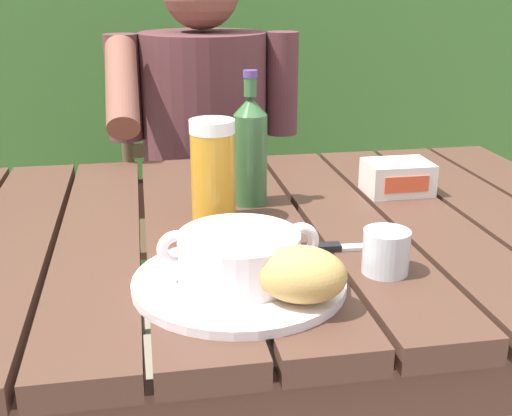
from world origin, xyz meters
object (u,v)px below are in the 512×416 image
(soup_bowl, at_px, (239,255))
(water_glass_small, at_px, (386,252))
(bread_roll, at_px, (301,274))
(beer_glass, at_px, (213,171))
(serving_plate, at_px, (239,282))
(table_knife, at_px, (339,247))
(beer_bottle, at_px, (250,149))
(chair_near_diner, at_px, (202,211))
(butter_tub, at_px, (397,177))
(person_eating, at_px, (206,149))

(soup_bowl, bearing_deg, water_glass_small, 2.30)
(bread_roll, relative_size, beer_glass, 0.79)
(soup_bowl, bearing_deg, serving_plate, 0.00)
(water_glass_small, height_order, table_knife, water_glass_small)
(soup_bowl, height_order, beer_bottle, beer_bottle)
(chair_near_diner, distance_m, beer_glass, 0.91)
(chair_near_diner, distance_m, water_glass_small, 1.13)
(soup_bowl, bearing_deg, beer_bottle, 77.83)
(beer_bottle, height_order, table_knife, beer_bottle)
(bread_roll, height_order, beer_glass, beer_glass)
(table_knife, bearing_deg, soup_bowl, -150.07)
(serving_plate, height_order, bread_roll, bread_roll)
(soup_bowl, height_order, butter_tub, soup_bowl)
(person_eating, relative_size, butter_tub, 10.26)
(soup_bowl, relative_size, bread_roll, 1.56)
(water_glass_small, height_order, butter_tub, same)
(beer_bottle, bearing_deg, serving_plate, -102.17)
(water_glass_small, bearing_deg, soup_bowl, -177.70)
(beer_glass, xyz_separation_m, water_glass_small, (0.20, -0.24, -0.05))
(bread_roll, bearing_deg, beer_glass, 101.69)
(serving_plate, distance_m, beer_bottle, 0.34)
(beer_glass, relative_size, table_knife, 1.16)
(bread_roll, xyz_separation_m, butter_tub, (0.28, 0.41, -0.02))
(chair_near_diner, distance_m, soup_bowl, 1.13)
(butter_tub, bearing_deg, bread_roll, -124.67)
(person_eating, height_order, serving_plate, person_eating)
(chair_near_diner, height_order, bread_roll, chair_near_diner)
(beer_bottle, bearing_deg, butter_tub, 2.45)
(soup_bowl, height_order, beer_glass, beer_glass)
(serving_plate, bearing_deg, chair_near_diner, 87.38)
(person_eating, xyz_separation_m, table_knife, (0.11, -0.79, 0.04))
(chair_near_diner, relative_size, butter_tub, 8.12)
(person_eating, distance_m, table_knife, 0.80)
(serving_plate, relative_size, bread_roll, 2.08)
(serving_plate, bearing_deg, beer_glass, 90.87)
(chair_near_diner, height_order, beer_bottle, beer_bottle)
(water_glass_small, bearing_deg, butter_tub, 65.99)
(beer_bottle, bearing_deg, table_knife, -68.46)
(chair_near_diner, relative_size, water_glass_small, 15.16)
(soup_bowl, xyz_separation_m, beer_bottle, (0.07, 0.32, 0.05))
(serving_plate, distance_m, water_glass_small, 0.20)
(bread_roll, bearing_deg, person_eating, 90.99)
(bread_roll, bearing_deg, serving_plate, 130.60)
(water_glass_small, distance_m, table_knife, 0.10)
(butter_tub, bearing_deg, soup_bowl, -135.86)
(bread_roll, xyz_separation_m, beer_glass, (-0.07, 0.32, 0.04))
(serving_plate, bearing_deg, soup_bowl, 0.00)
(person_eating, relative_size, table_knife, 8.44)
(chair_near_diner, xyz_separation_m, table_knife, (0.11, -0.99, 0.28))
(bread_roll, xyz_separation_m, table_knife, (0.10, 0.17, -0.04))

